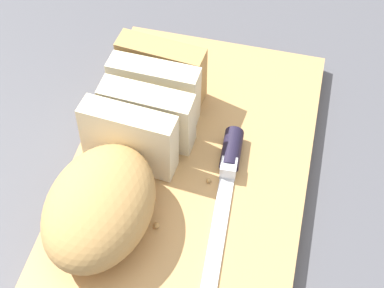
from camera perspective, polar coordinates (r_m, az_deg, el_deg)
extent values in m
plane|color=#4C4C51|center=(0.70, 0.00, -2.59)|extent=(3.00, 3.00, 0.00)
cube|color=tan|center=(0.69, 0.00, -2.05)|extent=(0.43, 0.30, 0.02)
ellipsoid|color=tan|center=(0.61, -9.36, -6.26)|extent=(0.16, 0.12, 0.08)
cube|color=beige|center=(0.65, -6.41, 0.56)|extent=(0.04, 0.11, 0.09)
cube|color=beige|center=(0.67, -4.50, 2.85)|extent=(0.04, 0.11, 0.08)
cube|color=beige|center=(0.70, -3.85, 5.28)|extent=(0.04, 0.11, 0.09)
cube|color=tan|center=(0.72, -3.06, 7.51)|extent=(0.04, 0.11, 0.08)
cube|color=silver|center=(0.62, 2.24, -11.43)|extent=(0.22, 0.04, 0.00)
cylinder|color=black|center=(0.68, 4.06, -0.57)|extent=(0.06, 0.03, 0.02)
cube|color=silver|center=(0.66, 3.73, -2.51)|extent=(0.02, 0.02, 0.02)
sphere|color=tan|center=(0.63, -3.63, -8.25)|extent=(0.01, 0.01, 0.01)
sphere|color=tan|center=(0.69, -4.27, -0.28)|extent=(0.00, 0.00, 0.00)
sphere|color=tan|center=(0.66, 1.71, -3.72)|extent=(0.01, 0.01, 0.01)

